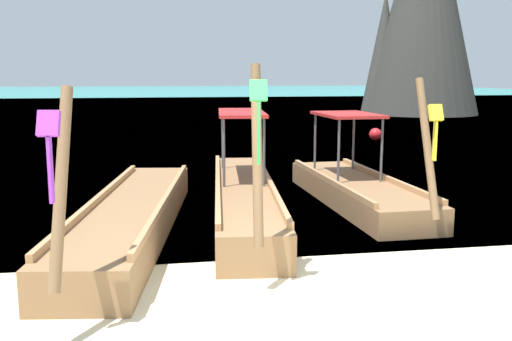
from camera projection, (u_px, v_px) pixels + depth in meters
ground at (315, 310)px, 6.31m from camera, size 120.00×120.00×0.00m
sea_water at (171, 97)px, 66.41m from camera, size 120.00×120.00×0.00m
longtail_boat_violet_ribbon at (133, 216)px, 9.31m from camera, size 2.12×7.41×2.45m
longtail_boat_green_ribbon at (244, 196)px, 10.60m from camera, size 1.74×7.41×2.69m
longtail_boat_yellow_ribbon at (357, 189)px, 11.45m from camera, size 1.41×5.80×2.51m
mooring_buoy_near at (375, 134)px, 22.40m from camera, size 0.49×0.49×0.49m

